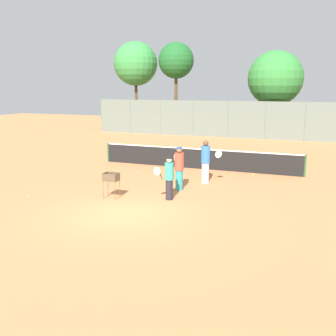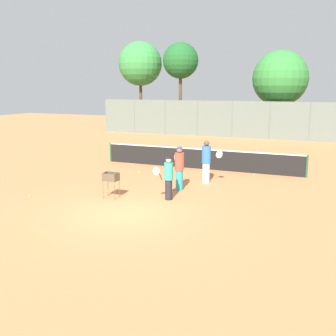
# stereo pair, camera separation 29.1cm
# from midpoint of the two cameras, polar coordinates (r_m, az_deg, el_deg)

# --- Properties ---
(ground_plane) EXTENTS (80.00, 80.00, 0.00)m
(ground_plane) POSITION_cam_midpoint_polar(r_m,az_deg,el_deg) (13.35, -5.92, -6.63)
(ground_plane) COLOR #D37F4C
(tennis_net) EXTENTS (10.72, 0.10, 1.07)m
(tennis_net) POSITION_cam_midpoint_polar(r_m,az_deg,el_deg) (20.45, 4.95, 1.43)
(tennis_net) COLOR #26592D
(tennis_net) RESTS_ON ground_plane
(back_fence) EXTENTS (27.67, 0.08, 3.06)m
(back_fence) POSITION_cam_midpoint_polar(r_m,az_deg,el_deg) (33.19, 12.15, 6.82)
(back_fence) COLOR slate
(back_fence) RESTS_ON ground_plane
(tree_0) EXTENTS (3.25, 3.25, 8.19)m
(tree_0) POSITION_cam_midpoint_polar(r_m,az_deg,el_deg) (37.16, 2.07, 15.24)
(tree_0) COLOR brown
(tree_0) RESTS_ON ground_plane
(tree_2) EXTENTS (4.74, 4.74, 7.29)m
(tree_2) POSITION_cam_midpoint_polar(r_m,az_deg,el_deg) (36.00, 16.20, 12.37)
(tree_2) COLOR brown
(tree_2) RESTS_ON ground_plane
(tree_3) EXTENTS (4.18, 4.18, 8.47)m
(tree_3) POSITION_cam_midpoint_polar(r_m,az_deg,el_deg) (39.05, -3.82, 14.84)
(tree_3) COLOR brown
(tree_3) RESTS_ON ground_plane
(player_white_outfit) EXTENTS (0.62, 0.76, 1.64)m
(player_white_outfit) POSITION_cam_midpoint_polar(r_m,az_deg,el_deg) (14.70, 0.63, -1.41)
(player_white_outfit) COLOR #26262D
(player_white_outfit) RESTS_ON ground_plane
(player_red_cap) EXTENTS (0.96, 0.40, 1.90)m
(player_red_cap) POSITION_cam_midpoint_polar(r_m,az_deg,el_deg) (17.36, 6.07, 0.97)
(player_red_cap) COLOR white
(player_red_cap) RESTS_ON ground_plane
(player_yellow_shirt) EXTENTS (0.67, 0.77, 1.80)m
(player_yellow_shirt) POSITION_cam_midpoint_polar(r_m,az_deg,el_deg) (16.09, 2.17, 0.02)
(player_yellow_shirt) COLOR teal
(player_yellow_shirt) RESTS_ON ground_plane
(ball_cart) EXTENTS (0.56, 0.41, 0.99)m
(ball_cart) POSITION_cam_midpoint_polar(r_m,az_deg,el_deg) (15.09, -7.79, -1.56)
(ball_cart) COLOR brown
(ball_cart) RESTS_ON ground_plane
(tennis_ball_0) EXTENTS (0.07, 0.07, 0.07)m
(tennis_ball_0) POSITION_cam_midpoint_polar(r_m,az_deg,el_deg) (18.51, 6.20, -1.35)
(tennis_ball_0) COLOR #D1E54C
(tennis_ball_0) RESTS_ON ground_plane
(tennis_ball_1) EXTENTS (0.07, 0.07, 0.07)m
(tennis_ball_1) POSITION_cam_midpoint_polar(r_m,az_deg,el_deg) (19.44, -3.80, -0.67)
(tennis_ball_1) COLOR #D1E54C
(tennis_ball_1) RESTS_ON ground_plane
(tennis_ball_2) EXTENTS (0.07, 0.07, 0.07)m
(tennis_ball_2) POSITION_cam_midpoint_polar(r_m,az_deg,el_deg) (19.42, 12.88, -0.96)
(tennis_ball_2) COLOR #D1E54C
(tennis_ball_2) RESTS_ON ground_plane
(tennis_ball_3) EXTENTS (0.07, 0.07, 0.07)m
(tennis_ball_3) POSITION_cam_midpoint_polar(r_m,az_deg,el_deg) (17.58, 3.40, -1.99)
(tennis_ball_3) COLOR #D1E54C
(tennis_ball_3) RESTS_ON ground_plane
(tennis_ball_4) EXTENTS (0.07, 0.07, 0.07)m
(tennis_ball_4) POSITION_cam_midpoint_polar(r_m,az_deg,el_deg) (16.14, -18.92, -3.86)
(tennis_ball_4) COLOR #D1E54C
(tennis_ball_4) RESTS_ON ground_plane
(parked_car) EXTENTS (4.20, 1.70, 1.60)m
(parked_car) POSITION_cam_midpoint_polar(r_m,az_deg,el_deg) (38.88, 7.80, 6.36)
(parked_car) COLOR white
(parked_car) RESTS_ON ground_plane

